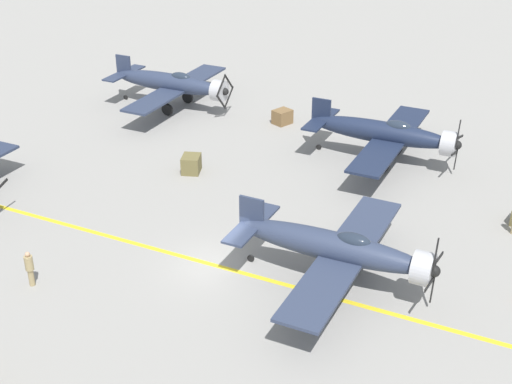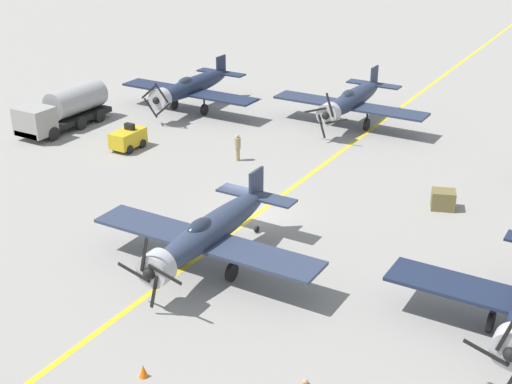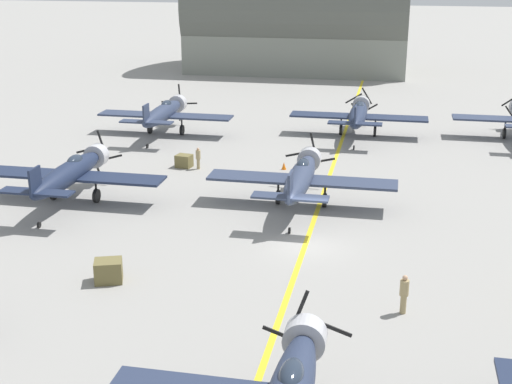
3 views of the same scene
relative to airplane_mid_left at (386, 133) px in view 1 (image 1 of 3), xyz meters
name	(u,v)px [view 1 (image 1 of 3)]	position (x,y,z in m)	size (l,w,h in m)	color
ground_plane	(218,266)	(15.71, -3.82, -2.01)	(400.00, 400.00, 0.00)	gray
taxiway_stripe	(218,266)	(15.71, -3.82, -2.01)	(0.30, 160.00, 0.01)	yellow
airplane_mid_left	(386,133)	(0.00, 0.00, 0.00)	(12.00, 9.98, 3.75)	#1C2640
airplane_near_left	(173,83)	(-2.50, -17.63, 0.00)	(12.00, 9.98, 3.65)	#2B354F
airplane_mid_center	(338,248)	(14.58, 2.03, 0.00)	(12.00, 9.98, 3.77)	#2F3A53
ground_crew_walking	(30,267)	(21.04, -11.05, -1.00)	(0.40, 0.40, 1.86)	tan
supply_crate_by_tanker	(282,117)	(-3.24, -8.74, -1.48)	(1.27, 1.06, 1.06)	brown
supply_crate_outboard	(191,164)	(6.85, -10.56, -1.46)	(1.33, 1.11, 1.11)	brown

